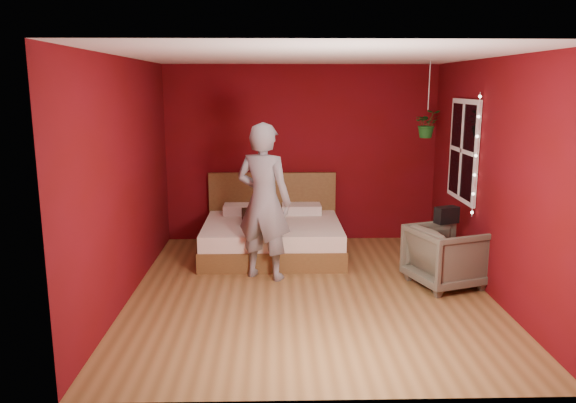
% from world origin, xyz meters
% --- Properties ---
extents(floor, '(4.50, 4.50, 0.00)m').
position_xyz_m(floor, '(0.00, 0.00, 0.00)').
color(floor, olive).
rests_on(floor, ground).
extents(room_walls, '(4.04, 4.54, 2.62)m').
position_xyz_m(room_walls, '(0.00, 0.00, 1.68)').
color(room_walls, '#5C0912').
rests_on(room_walls, ground).
extents(window, '(0.05, 0.97, 1.27)m').
position_xyz_m(window, '(1.97, 0.90, 1.50)').
color(window, white).
rests_on(window, room_walls).
extents(fairy_lights, '(0.04, 0.04, 1.45)m').
position_xyz_m(fairy_lights, '(1.94, 0.37, 1.50)').
color(fairy_lights, silver).
rests_on(fairy_lights, room_walls).
extents(bed, '(1.88, 1.60, 1.03)m').
position_xyz_m(bed, '(-0.43, 1.49, 0.27)').
color(bed, brown).
rests_on(bed, ground).
extents(person, '(0.81, 0.70, 1.88)m').
position_xyz_m(person, '(-0.52, 0.50, 0.94)').
color(person, gray).
rests_on(person, ground).
extents(armchair, '(0.99, 0.97, 0.71)m').
position_xyz_m(armchair, '(1.60, 0.16, 0.36)').
color(armchair, '#585946').
rests_on(armchair, ground).
extents(handbag, '(0.30, 0.23, 0.19)m').
position_xyz_m(handbag, '(1.62, 0.33, 0.81)').
color(handbag, black).
rests_on(handbag, armchair).
extents(throw_pillow, '(0.48, 0.48, 0.15)m').
position_xyz_m(throw_pillow, '(-0.62, 1.45, 0.55)').
color(throw_pillow, black).
rests_on(throw_pillow, bed).
extents(hanging_plant, '(0.35, 0.31, 0.98)m').
position_xyz_m(hanging_plant, '(1.61, 1.30, 1.81)').
color(hanging_plant, silver).
rests_on(hanging_plant, room_walls).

